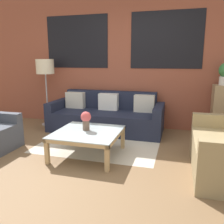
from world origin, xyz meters
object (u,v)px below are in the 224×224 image
at_px(coffee_table, 88,135).
at_px(drawer_cabinet, 222,111).
at_px(couch_dark, 106,117).
at_px(flower_vase, 86,119).
at_px(floor_lamp, 45,69).

height_order(coffee_table, drawer_cabinet, drawer_cabinet).
xyz_separation_m(couch_dark, flower_vase, (0.08, -1.29, 0.27)).
distance_m(couch_dark, floor_lamp, 1.68).
height_order(coffee_table, floor_lamp, floor_lamp).
distance_m(floor_lamp, flower_vase, 2.12).
relative_size(floor_lamp, drawer_cabinet, 1.48).
xyz_separation_m(couch_dark, drawer_cabinet, (2.20, 0.21, 0.20)).
relative_size(coffee_table, floor_lamp, 0.66).
bearing_deg(coffee_table, flower_vase, 130.67).
xyz_separation_m(floor_lamp, drawer_cabinet, (3.59, 0.13, -0.74)).
relative_size(couch_dark, flower_vase, 7.95).
distance_m(floor_lamp, drawer_cabinet, 3.67).
bearing_deg(floor_lamp, flower_vase, -42.72).
bearing_deg(flower_vase, drawer_cabinet, 35.24).
xyz_separation_m(floor_lamp, flower_vase, (1.47, -1.36, -0.68)).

